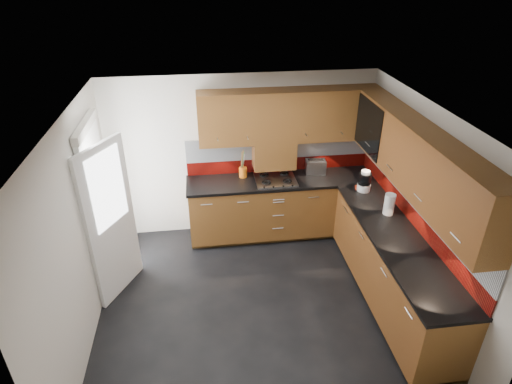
{
  "coord_description": "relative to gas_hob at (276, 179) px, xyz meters",
  "views": [
    {
      "loc": [
        -0.55,
        -3.87,
        3.76
      ],
      "look_at": [
        0.06,
        0.65,
        1.23
      ],
      "focal_mm": 30.0,
      "sensor_mm": 36.0,
      "label": 1
    }
  ],
  "objects": [
    {
      "name": "room",
      "position": [
        -0.45,
        -1.47,
        0.54
      ],
      "size": [
        4.0,
        3.8,
        2.64
      ],
      "color": "black"
    },
    {
      "name": "base_cabinets",
      "position": [
        0.62,
        -0.75,
        -0.52
      ],
      "size": [
        2.7,
        3.2,
        0.95
      ],
      "color": "brown",
      "rests_on": "room"
    },
    {
      "name": "countertop",
      "position": [
        0.6,
        -0.77,
        -0.03
      ],
      "size": [
        2.72,
        3.22,
        0.04
      ],
      "color": "black",
      "rests_on": "base_cabinets"
    },
    {
      "name": "backsplash",
      "position": [
        0.83,
        -0.54,
        0.26
      ],
      "size": [
        2.7,
        3.2,
        0.54
      ],
      "color": "maroon",
      "rests_on": "countertop"
    },
    {
      "name": "upper_cabinets",
      "position": [
        0.78,
        -0.69,
        0.88
      ],
      "size": [
        2.5,
        3.2,
        0.72
      ],
      "color": "brown",
      "rests_on": "room"
    },
    {
      "name": "extractor_hood",
      "position": [
        -0.0,
        0.17,
        0.33
      ],
      "size": [
        0.6,
        0.33,
        0.4
      ],
      "primitive_type": "cube",
      "color": "brown",
      "rests_on": "room"
    },
    {
      "name": "glass_cabinet",
      "position": [
        1.26,
        -0.4,
        0.91
      ],
      "size": [
        0.32,
        0.8,
        0.66
      ],
      "color": "black",
      "rests_on": "room"
    },
    {
      "name": "back_door",
      "position": [
        -2.23,
        -0.72,
        0.08
      ],
      "size": [
        0.42,
        1.19,
        2.04
      ],
      "color": "white",
      "rests_on": "room"
    },
    {
      "name": "gas_hob",
      "position": [
        0.0,
        0.0,
        0.0
      ],
      "size": [
        0.58,
        0.51,
        0.04
      ],
      "color": "silver",
      "rests_on": "countertop"
    },
    {
      "name": "utensil_pot",
      "position": [
        -0.45,
        0.18,
        0.08
      ],
      "size": [
        0.12,
        0.12,
        0.42
      ],
      "color": "#CE6413",
      "rests_on": "countertop"
    },
    {
      "name": "toaster",
      "position": [
        0.62,
        0.16,
        0.09
      ],
      "size": [
        0.3,
        0.21,
        0.21
      ],
      "color": "silver",
      "rests_on": "countertop"
    },
    {
      "name": "food_processor",
      "position": [
        1.14,
        -0.46,
        0.12
      ],
      "size": [
        0.18,
        0.18,
        0.3
      ],
      "color": "white",
      "rests_on": "countertop"
    },
    {
      "name": "paper_towel",
      "position": [
        1.23,
        -1.07,
        0.12
      ],
      "size": [
        0.16,
        0.16,
        0.27
      ],
      "primitive_type": "cylinder",
      "rotation": [
        0.0,
        0.0,
        0.29
      ],
      "color": "white",
      "rests_on": "countertop"
    },
    {
      "name": "orange_cloth",
      "position": [
        1.12,
        -0.39,
        -0.01
      ],
      "size": [
        0.16,
        0.15,
        0.01
      ],
      "primitive_type": "cube",
      "rotation": [
        0.0,
        0.0,
        -0.3
      ],
      "color": "#FA3F1B",
      "rests_on": "countertop"
    }
  ]
}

